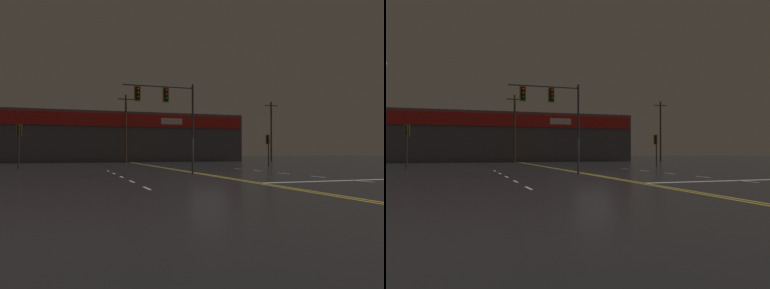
{
  "view_description": "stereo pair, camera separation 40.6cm",
  "coord_description": "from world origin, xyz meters",
  "views": [
    {
      "loc": [
        -8.63,
        -22.14,
        1.48
      ],
      "look_at": [
        0.0,
        3.29,
        2.0
      ],
      "focal_mm": 35.0,
      "sensor_mm": 36.0,
      "label": 1
    },
    {
      "loc": [
        -8.25,
        -22.26,
        1.48
      ],
      "look_at": [
        0.0,
        3.29,
        2.0
      ],
      "focal_mm": 35.0,
      "sensor_mm": 36.0,
      "label": 2
    }
  ],
  "objects": [
    {
      "name": "building_backdrop",
      "position": [
        0.0,
        36.04,
        3.63
      ],
      "size": [
        35.43,
        10.23,
        7.23
      ],
      "color": "#4C4C51",
      "rests_on": "ground"
    },
    {
      "name": "traffic_signal_corner_northwest",
      "position": [
        -12.3,
        11.9,
        2.77
      ],
      "size": [
        0.42,
        0.36,
        3.77
      ],
      "color": "#38383D",
      "rests_on": "ground"
    },
    {
      "name": "utility_pole_row",
      "position": [
        -2.99,
        29.09,
        5.49
      ],
      "size": [
        47.32,
        0.26,
        12.52
      ],
      "color": "#4C3828",
      "rests_on": "ground"
    },
    {
      "name": "ground_plane",
      "position": [
        0.0,
        0.0,
        0.0
      ],
      "size": [
        200.0,
        200.0,
        0.0
      ],
      "primitive_type": "plane",
      "color": "black"
    },
    {
      "name": "traffic_signal_median",
      "position": [
        -2.42,
        1.52,
        4.58
      ],
      "size": [
        4.75,
        0.36,
        6.0
      ],
      "color": "#38383D",
      "rests_on": "ground"
    },
    {
      "name": "road_markings",
      "position": [
        1.14,
        -1.35,
        0.0
      ],
      "size": [
        16.31,
        60.0,
        0.01
      ],
      "color": "gold",
      "rests_on": "ground"
    },
    {
      "name": "traffic_signal_corner_northeast",
      "position": [
        10.99,
        11.51,
        2.37
      ],
      "size": [
        0.42,
        0.36,
        3.23
      ],
      "color": "#38383D",
      "rests_on": "ground"
    }
  ]
}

